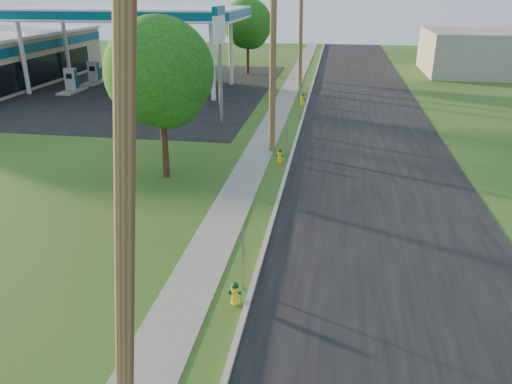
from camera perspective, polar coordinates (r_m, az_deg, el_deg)
road at (r=19.31m, az=14.28°, el=-2.38°), size 8.00×120.00×0.02m
curb at (r=19.27m, az=2.40°, el=-1.49°), size 0.15×120.00×0.15m
sidewalk at (r=19.55m, az=-2.70°, el=-1.33°), size 1.50×120.00×0.03m
forecourt at (r=44.32m, az=-16.09°, el=11.33°), size 26.00×28.00×0.02m
utility_pole_near at (r=7.83m, az=-14.82°, el=-1.51°), size 1.40×0.32×9.48m
utility_pole_mid at (r=24.88m, az=1.95°, el=15.65°), size 1.40×0.32×9.80m
utility_pole_far at (r=42.74m, az=5.14°, el=18.20°), size 1.40×0.32×9.50m
sign_post_near at (r=13.76m, az=-1.46°, el=-7.58°), size 0.05×0.04×2.00m
sign_post_mid at (r=24.60m, az=3.51°, el=6.13°), size 0.05×0.04×2.00m
sign_post_far at (r=36.44m, az=5.48°, el=11.43°), size 0.05×0.04×2.00m
gas_canopy at (r=42.85m, az=-14.40°, el=19.11°), size 18.18×9.18×6.40m
fuel_pump_nw at (r=43.56m, az=-20.33°, el=11.60°), size 1.20×3.20×1.90m
fuel_pump_ne at (r=40.02m, az=-8.72°, el=11.86°), size 1.20×3.20×1.90m
fuel_pump_sw at (r=47.05m, az=-18.02°, el=12.60°), size 1.20×3.20×1.90m
fuel_pump_se at (r=43.79m, az=-7.15°, el=12.84°), size 1.20×3.20×1.90m
price_pylon at (r=30.91m, az=-4.24°, el=17.81°), size 0.34×2.04×6.85m
distant_building at (r=55.08m, az=26.18°, el=14.09°), size 14.00×10.00×4.00m
tree_verge at (r=21.51m, az=-10.77°, el=12.83°), size 4.55×4.55×6.90m
tree_lot at (r=49.39m, az=-0.87°, el=18.47°), size 4.60×4.60×6.98m
hydrant_near at (r=13.56m, az=-2.40°, el=-11.45°), size 0.34×0.30×0.66m
hydrant_mid at (r=24.09m, az=2.74°, el=4.17°), size 0.37×0.33×0.71m
hydrant_far at (r=36.43m, az=5.32°, el=10.48°), size 0.43×0.38×0.83m
car_silver at (r=42.84m, az=-7.60°, el=12.59°), size 4.30×1.94×1.43m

